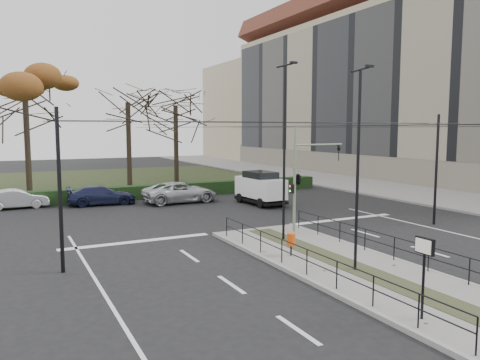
{
  "coord_description": "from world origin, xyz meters",
  "views": [
    {
      "loc": [
        -11.31,
        -15.76,
        5.22
      ],
      "look_at": [
        -0.49,
        5.68,
        2.59
      ],
      "focal_mm": 35.0,
      "sensor_mm": 36.0,
      "label": 1
    }
  ],
  "objects_px": {
    "traffic_light": "(299,177)",
    "white_van": "(260,187)",
    "litter_bin": "(291,240)",
    "streetlamp_median_near": "(358,168)",
    "parked_car_third": "(101,195)",
    "bare_tree_near": "(128,109)",
    "rust_tree": "(25,88)",
    "info_panel": "(424,255)",
    "streetlamp_median_far": "(285,150)",
    "parked_car_fourth": "(180,192)",
    "parked_car_second": "(17,199)",
    "bare_tree_center": "(176,111)"
  },
  "relations": [
    {
      "from": "bare_tree_center",
      "to": "parked_car_third",
      "type": "bearing_deg",
      "value": -130.33
    },
    {
      "from": "parked_car_fourth",
      "to": "white_van",
      "type": "distance_m",
      "value": 5.74
    },
    {
      "from": "parked_car_third",
      "to": "traffic_light",
      "type": "bearing_deg",
      "value": -147.91
    },
    {
      "from": "streetlamp_median_near",
      "to": "bare_tree_center",
      "type": "height_order",
      "value": "bare_tree_center"
    },
    {
      "from": "traffic_light",
      "to": "white_van",
      "type": "height_order",
      "value": "traffic_light"
    },
    {
      "from": "streetlamp_median_near",
      "to": "streetlamp_median_far",
      "type": "relative_size",
      "value": 0.9
    },
    {
      "from": "streetlamp_median_near",
      "to": "rust_tree",
      "type": "bearing_deg",
      "value": 109.28
    },
    {
      "from": "streetlamp_median_far",
      "to": "bare_tree_near",
      "type": "bearing_deg",
      "value": 92.97
    },
    {
      "from": "traffic_light",
      "to": "litter_bin",
      "type": "height_order",
      "value": "traffic_light"
    },
    {
      "from": "parked_car_second",
      "to": "parked_car_third",
      "type": "height_order",
      "value": "parked_car_third"
    },
    {
      "from": "info_panel",
      "to": "bare_tree_center",
      "type": "xyz_separation_m",
      "value": [
        5.21,
        35.04,
        5.02
      ]
    },
    {
      "from": "parked_car_fourth",
      "to": "parked_car_second",
      "type": "bearing_deg",
      "value": 75.27
    },
    {
      "from": "parked_car_fourth",
      "to": "rust_tree",
      "type": "height_order",
      "value": "rust_tree"
    },
    {
      "from": "parked_car_fourth",
      "to": "streetlamp_median_near",
      "type": "bearing_deg",
      "value": 178.59
    },
    {
      "from": "traffic_light",
      "to": "info_panel",
      "type": "bearing_deg",
      "value": -106.66
    },
    {
      "from": "bare_tree_near",
      "to": "white_van",
      "type": "bearing_deg",
      "value": -68.31
    },
    {
      "from": "traffic_light",
      "to": "white_van",
      "type": "relative_size",
      "value": 1.08
    },
    {
      "from": "litter_bin",
      "to": "bare_tree_near",
      "type": "height_order",
      "value": "bare_tree_near"
    },
    {
      "from": "litter_bin",
      "to": "traffic_light",
      "type": "bearing_deg",
      "value": 52.43
    },
    {
      "from": "traffic_light",
      "to": "streetlamp_median_near",
      "type": "relative_size",
      "value": 0.64
    },
    {
      "from": "bare_tree_near",
      "to": "traffic_light",
      "type": "bearing_deg",
      "value": -82.83
    },
    {
      "from": "rust_tree",
      "to": "bare_tree_center",
      "type": "height_order",
      "value": "rust_tree"
    },
    {
      "from": "streetlamp_median_far",
      "to": "bare_tree_center",
      "type": "distance_m",
      "value": 26.03
    },
    {
      "from": "litter_bin",
      "to": "white_van",
      "type": "distance_m",
      "value": 13.77
    },
    {
      "from": "streetlamp_median_near",
      "to": "parked_car_third",
      "type": "bearing_deg",
      "value": 104.86
    },
    {
      "from": "parked_car_second",
      "to": "white_van",
      "type": "distance_m",
      "value": 16.2
    },
    {
      "from": "info_panel",
      "to": "white_van",
      "type": "bearing_deg",
      "value": 73.03
    },
    {
      "from": "streetlamp_median_far",
      "to": "parked_car_fourth",
      "type": "distance_m",
      "value": 13.8
    },
    {
      "from": "white_van",
      "to": "bare_tree_near",
      "type": "height_order",
      "value": "bare_tree_near"
    },
    {
      "from": "rust_tree",
      "to": "parked_car_third",
      "type": "bearing_deg",
      "value": -59.68
    },
    {
      "from": "parked_car_third",
      "to": "bare_tree_near",
      "type": "xyz_separation_m",
      "value": [
        4.24,
        9.47,
        6.37
      ]
    },
    {
      "from": "streetlamp_median_near",
      "to": "streetlamp_median_far",
      "type": "xyz_separation_m",
      "value": [
        0.19,
        5.17,
        0.4
      ]
    },
    {
      "from": "parked_car_fourth",
      "to": "bare_tree_near",
      "type": "height_order",
      "value": "bare_tree_near"
    },
    {
      "from": "streetlamp_median_near",
      "to": "bare_tree_near",
      "type": "height_order",
      "value": "bare_tree_near"
    },
    {
      "from": "parked_car_third",
      "to": "bare_tree_near",
      "type": "bearing_deg",
      "value": -19.73
    },
    {
      "from": "info_panel",
      "to": "streetlamp_median_far",
      "type": "distance_m",
      "value": 9.81
    },
    {
      "from": "litter_bin",
      "to": "white_van",
      "type": "xyz_separation_m",
      "value": [
        5.62,
        12.56,
        0.41
      ]
    },
    {
      "from": "parked_car_fourth",
      "to": "rust_tree",
      "type": "bearing_deg",
      "value": 45.68
    },
    {
      "from": "info_panel",
      "to": "parked_car_third",
      "type": "relative_size",
      "value": 0.49
    },
    {
      "from": "traffic_light",
      "to": "parked_car_second",
      "type": "xyz_separation_m",
      "value": [
        -12.39,
        14.54,
        -2.21
      ]
    },
    {
      "from": "white_van",
      "to": "bare_tree_near",
      "type": "relative_size",
      "value": 0.43
    },
    {
      "from": "litter_bin",
      "to": "streetlamp_median_near",
      "type": "relative_size",
      "value": 0.12
    },
    {
      "from": "info_panel",
      "to": "streetlamp_median_far",
      "type": "height_order",
      "value": "streetlamp_median_far"
    },
    {
      "from": "litter_bin",
      "to": "info_panel",
      "type": "relative_size",
      "value": 0.41
    },
    {
      "from": "info_panel",
      "to": "rust_tree",
      "type": "bearing_deg",
      "value": 104.57
    },
    {
      "from": "parked_car_second",
      "to": "rust_tree",
      "type": "relative_size",
      "value": 0.35
    },
    {
      "from": "streetlamp_median_far",
      "to": "streetlamp_median_near",
      "type": "bearing_deg",
      "value": -92.13
    },
    {
      "from": "streetlamp_median_near",
      "to": "rust_tree",
      "type": "height_order",
      "value": "rust_tree"
    },
    {
      "from": "parked_car_third",
      "to": "litter_bin",
      "type": "bearing_deg",
      "value": -161.75
    },
    {
      "from": "litter_bin",
      "to": "streetlamp_median_near",
      "type": "bearing_deg",
      "value": -69.0
    }
  ]
}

